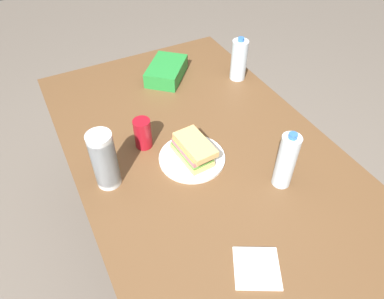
% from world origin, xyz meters
% --- Properties ---
extents(ground_plane, '(8.00, 8.00, 0.00)m').
position_xyz_m(ground_plane, '(0.00, 0.00, 0.00)').
color(ground_plane, '#70665B').
extents(dining_table, '(1.72, 0.95, 0.72)m').
position_xyz_m(dining_table, '(0.00, 0.00, 0.64)').
color(dining_table, brown).
rests_on(dining_table, ground_plane).
extents(paper_plate, '(0.25, 0.25, 0.01)m').
position_xyz_m(paper_plate, '(-0.05, -0.06, 0.73)').
color(paper_plate, white).
rests_on(paper_plate, dining_table).
extents(sandwich, '(0.19, 0.11, 0.08)m').
position_xyz_m(sandwich, '(-0.04, -0.06, 0.77)').
color(sandwich, '#DBB26B').
rests_on(sandwich, paper_plate).
extents(soda_can_red, '(0.07, 0.07, 0.12)m').
position_xyz_m(soda_can_red, '(-0.20, -0.19, 0.78)').
color(soda_can_red, maroon).
rests_on(soda_can_red, dining_table).
extents(chip_bag, '(0.27, 0.26, 0.07)m').
position_xyz_m(chip_bag, '(-0.59, 0.09, 0.76)').
color(chip_bag, '#268C38').
rests_on(chip_bag, dining_table).
extents(water_bottle_tall, '(0.07, 0.07, 0.21)m').
position_xyz_m(water_bottle_tall, '(-0.43, 0.39, 0.82)').
color(water_bottle_tall, silver).
rests_on(water_bottle_tall, dining_table).
extents(plastic_cup_stack, '(0.08, 0.08, 0.22)m').
position_xyz_m(plastic_cup_stack, '(-0.08, -0.37, 0.83)').
color(plastic_cup_stack, silver).
rests_on(plastic_cup_stack, dining_table).
extents(water_bottle_spare, '(0.06, 0.06, 0.23)m').
position_xyz_m(water_bottle_spare, '(0.20, 0.16, 0.83)').
color(water_bottle_spare, silver).
rests_on(water_bottle_spare, dining_table).
extents(paper_napkin, '(0.18, 0.18, 0.01)m').
position_xyz_m(paper_napkin, '(0.43, -0.09, 0.72)').
color(paper_napkin, white).
rests_on(paper_napkin, dining_table).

